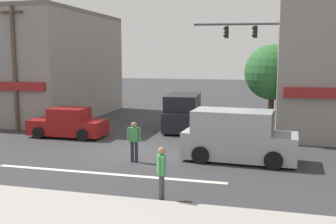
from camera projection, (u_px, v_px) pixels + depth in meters
name	position (u px, v px, depth m)	size (l,w,h in m)	color
ground_plane	(137.00, 152.00, 17.87)	(120.00, 120.00, 0.00)	#333335
lane_marking_stripe	(106.00, 174.00, 14.52)	(9.00, 0.24, 0.01)	silver
building_left_block	(10.00, 65.00, 29.20)	(13.35, 11.38, 7.43)	gray
street_tree	(272.00, 73.00, 22.53)	(3.18, 3.18, 5.01)	#4C3823
utility_pole_near_left	(14.00, 66.00, 22.64)	(1.40, 0.22, 7.21)	brown
traffic_light_mast	(269.00, 59.00, 20.04)	(4.86, 0.73, 6.20)	#47474C
sedan_crossing_leftbound	(68.00, 124.00, 21.18)	(4.11, 1.90, 1.58)	maroon
van_parked_curbside	(237.00, 137.00, 16.23)	(4.70, 2.24, 2.11)	#999EA3
van_crossing_center	(183.00, 113.00, 23.30)	(2.31, 4.73, 2.11)	black
pedestrian_foreground_with_bag	(161.00, 171.00, 11.59)	(0.43, 0.68, 1.67)	#333338
pedestrian_mid_crossing	(134.00, 139.00, 16.03)	(0.57, 0.24, 1.67)	#232838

